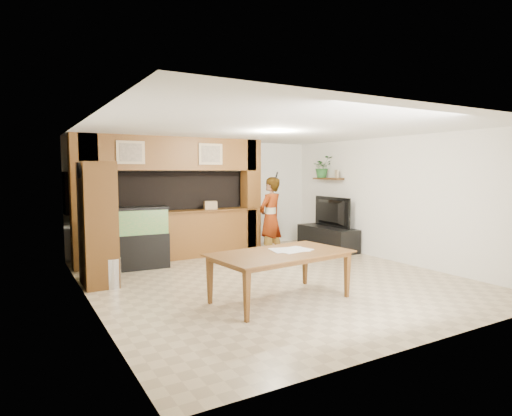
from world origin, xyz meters
TOP-DOWN VIEW (x-y plane):
  - floor at (0.00, 0.00)m, footprint 6.50×6.50m
  - ceiling at (0.00, 0.00)m, footprint 6.50×6.50m
  - wall_back at (0.00, 3.25)m, footprint 6.00×0.00m
  - wall_left at (-3.00, 0.00)m, footprint 0.00×6.50m
  - wall_right at (3.00, 0.00)m, footprint 0.00×6.50m
  - partition at (-0.95, 2.64)m, footprint 4.20×0.99m
  - wall_clock at (-2.97, 1.00)m, footprint 0.05×0.25m
  - wall_shelf at (2.85, 1.95)m, footprint 0.25×0.90m
  - pantry_cabinet at (-2.70, 1.11)m, footprint 0.51×0.84m
  - trash_can at (-2.55, 0.80)m, footprint 0.27×0.27m
  - aquarium at (-1.80, 1.95)m, footprint 1.09×0.41m
  - tv_stand at (2.65, 1.70)m, footprint 0.60×1.64m
  - television at (2.65, 1.70)m, footprint 0.20×1.26m
  - photo_frame at (2.85, 1.64)m, footprint 0.06×0.15m
  - potted_plant at (2.82, 2.15)m, footprint 0.48×0.42m
  - person at (0.90, 1.50)m, footprint 0.75×0.63m
  - microphone at (0.95, 1.34)m, footprint 0.03×0.09m
  - dining_table at (-0.56, -1.16)m, footprint 2.13×1.33m
  - newspaper_a at (-0.35, -1.04)m, footprint 0.61×0.49m
  - newspaper_b at (-0.32, -1.07)m, footprint 0.59×0.47m
  - counter_box at (-0.08, 2.45)m, footprint 0.31×0.24m

SIDE VIEW (x-z plane):
  - floor at x=0.00m, z-range 0.00..0.00m
  - trash_can at x=-2.55m, z-range 0.00..0.49m
  - tv_stand at x=2.65m, z-range 0.00..0.55m
  - dining_table at x=-0.56m, z-range 0.00..0.71m
  - aquarium at x=-1.80m, z-range -0.01..1.19m
  - newspaper_b at x=-0.32m, z-range 0.71..0.72m
  - newspaper_a at x=-0.35m, z-range 0.71..0.72m
  - person at x=0.90m, z-range 0.00..1.76m
  - television at x=2.65m, z-range 0.55..1.27m
  - pantry_cabinet at x=-2.70m, z-range 0.00..2.04m
  - counter_box at x=-0.08m, z-range 1.04..1.22m
  - wall_back at x=0.00m, z-range -1.70..4.30m
  - wall_left at x=-3.00m, z-range -1.95..4.55m
  - wall_right at x=3.00m, z-range -1.95..4.55m
  - partition at x=-0.95m, z-range 0.01..2.61m
  - wall_shelf at x=2.85m, z-range 1.68..1.72m
  - microphone at x=0.95m, z-range 1.73..1.87m
  - photo_frame at x=2.85m, z-range 1.72..1.92m
  - wall_clock at x=-2.97m, z-range 1.77..2.02m
  - potted_plant at x=2.82m, z-range 1.72..2.26m
  - ceiling at x=0.00m, z-range 2.60..2.60m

